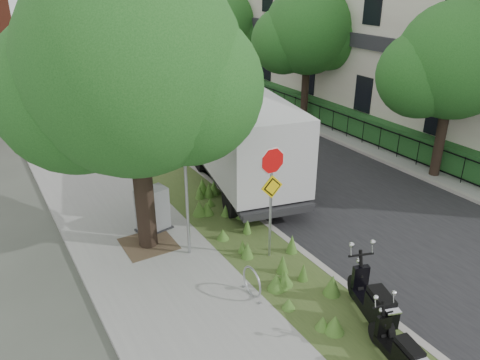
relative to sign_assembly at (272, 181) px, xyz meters
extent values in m
plane|color=#4C5147|center=(1.40, -0.58, -2.33)|extent=(120.00, 120.00, 0.00)
cube|color=gray|center=(-2.85, 9.42, -2.27)|extent=(3.50, 60.00, 0.12)
cube|color=#364D21|center=(-0.10, 9.42, -2.27)|extent=(2.00, 60.00, 0.12)
cube|color=#9E9991|center=(0.90, 9.42, -2.26)|extent=(0.20, 60.00, 0.13)
cube|color=black|center=(4.40, 9.42, -2.32)|extent=(7.00, 60.00, 0.01)
cube|color=#9E9991|center=(7.90, 9.42, -2.26)|extent=(0.20, 60.00, 0.13)
cube|color=gray|center=(9.60, 9.42, -2.27)|extent=(3.20, 60.00, 0.12)
cylinder|color=black|center=(-2.60, 2.22, 0.03)|extent=(0.52, 0.52, 4.48)
sphere|color=#1C4F1A|center=(-2.60, 2.22, 2.75)|extent=(5.40, 5.40, 5.40)
sphere|color=#1C4F1A|center=(-3.81, 3.03, 2.08)|extent=(4.05, 4.05, 4.05)
sphere|color=#1C4F1A|center=(-1.52, 1.54, 2.21)|extent=(3.78, 3.78, 3.78)
cube|color=#473828|center=(-2.60, 2.22, -2.20)|extent=(1.40, 1.40, 0.01)
cylinder|color=#A5A8AD|center=(-1.80, 1.22, -0.21)|extent=(0.08, 0.08, 4.00)
torus|color=#A5A8AD|center=(-1.30, -1.18, -1.83)|extent=(0.05, 0.77, 0.77)
cube|color=#A5A8AD|center=(-1.30, -1.54, -2.19)|extent=(0.06, 0.06, 0.04)
cube|color=#A5A8AD|center=(-1.30, -0.82, -2.19)|extent=(0.06, 0.06, 0.04)
cylinder|color=#A5A8AD|center=(0.00, 0.02, -0.71)|extent=(0.07, 0.07, 3.00)
cylinder|color=red|center=(0.00, -0.01, 0.54)|extent=(0.86, 0.03, 0.86)
cylinder|color=white|center=(0.00, 0.00, 0.54)|extent=(0.94, 0.02, 0.94)
cube|color=yellow|center=(0.00, -0.01, -0.16)|extent=(0.64, 0.03, 0.64)
cube|color=black|center=(8.60, 9.42, -1.26)|extent=(0.04, 24.00, 0.04)
cube|color=black|center=(8.60, 9.42, -2.06)|extent=(0.04, 24.00, 0.04)
cylinder|color=black|center=(8.60, 9.42, -1.71)|extent=(0.03, 0.03, 1.00)
cube|color=#17421D|center=(9.30, 9.42, -1.66)|extent=(1.00, 24.00, 1.10)
cube|color=beige|center=(12.90, 9.42, 1.67)|extent=(7.00, 26.00, 8.00)
cube|color=#2D2D33|center=(9.35, 9.42, 1.97)|extent=(0.25, 26.00, 0.60)
cylinder|color=black|center=(8.40, 1.42, -0.30)|extent=(0.36, 0.36, 3.81)
sphere|color=#1C4F1A|center=(8.40, 1.42, 2.01)|extent=(4.00, 4.00, 4.00)
sphere|color=#1C4F1A|center=(7.50, 2.02, 1.51)|extent=(3.00, 3.00, 3.00)
sphere|color=#1C4F1A|center=(9.20, 0.92, 1.61)|extent=(2.80, 2.80, 2.80)
cylinder|color=black|center=(8.40, 9.42, -0.19)|extent=(0.36, 0.36, 4.03)
sphere|color=#1C4F1A|center=(8.40, 9.42, 2.26)|extent=(4.20, 4.20, 4.20)
sphere|color=#1C4F1A|center=(7.46, 10.05, 1.73)|extent=(3.15, 3.15, 3.15)
sphere|color=#1C4F1A|center=(9.24, 8.89, 1.84)|extent=(2.94, 2.94, 2.94)
cylinder|color=black|center=(8.40, 17.42, -0.39)|extent=(0.36, 0.36, 3.64)
sphere|color=#1C4F1A|center=(8.40, 17.42, 1.82)|extent=(3.80, 3.80, 3.80)
sphere|color=#1C4F1A|center=(7.54, 17.99, 1.35)|extent=(2.85, 2.85, 2.85)
sphere|color=#1C4F1A|center=(9.16, 16.94, 1.44)|extent=(2.66, 2.66, 2.66)
cylinder|color=black|center=(0.07, -3.82, -1.96)|extent=(0.21, 0.50, 0.49)
cube|color=black|center=(-0.05, -4.44, -1.94)|extent=(0.53, 1.13, 0.17)
cube|color=black|center=(-0.12, -4.77, -1.71)|extent=(0.45, 0.67, 0.38)
cube|color=black|center=(-0.11, -4.72, -1.47)|extent=(0.39, 0.61, 0.11)
cylinder|color=black|center=(0.71, -2.50, -1.91)|extent=(0.32, 0.61, 0.60)
cylinder|color=black|center=(0.26, -3.85, -1.91)|extent=(0.32, 0.61, 0.60)
cube|color=black|center=(0.47, -3.23, -1.89)|extent=(0.79, 1.37, 0.21)
cube|color=black|center=(0.34, -3.61, -1.61)|extent=(0.63, 0.84, 0.46)
cube|color=black|center=(0.36, -3.56, -1.31)|extent=(0.54, 0.76, 0.14)
cube|color=#262628|center=(1.70, 4.05, -1.75)|extent=(3.46, 6.37, 0.20)
cube|color=#B7BABC|center=(2.18, 6.34, -0.78)|extent=(2.61, 2.04, 1.82)
cube|color=silver|center=(1.57, 3.44, -0.32)|extent=(3.33, 4.75, 2.51)
cube|color=#262628|center=(-2.17, 2.92, -2.18)|extent=(1.08, 0.82, 0.04)
cube|color=gray|center=(-2.17, 2.92, -1.56)|extent=(0.96, 0.70, 1.30)
camera|label=1|loc=(-6.11, -8.77, 4.81)|focal=35.00mm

